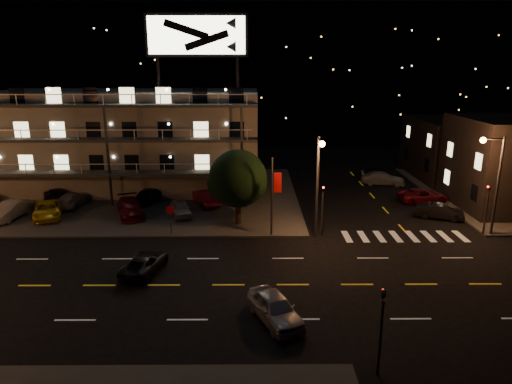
{
  "coord_description": "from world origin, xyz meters",
  "views": [
    {
      "loc": [
        3.52,
        -25.68,
        13.15
      ],
      "look_at": [
        3.77,
        8.0,
        3.76
      ],
      "focal_mm": 32.0,
      "sensor_mm": 36.0,
      "label": 1
    }
  ],
  "objects_px": {
    "lot_car_2": "(48,210)",
    "lot_car_7": "(73,199)",
    "lot_car_4": "(181,208)",
    "road_car_east": "(275,308)",
    "tree": "(237,180)",
    "side_car_0": "(440,211)",
    "road_car_west": "(145,263)"
  },
  "relations": [
    {
      "from": "lot_car_2",
      "to": "lot_car_7",
      "type": "distance_m",
      "value": 3.48
    },
    {
      "from": "lot_car_4",
      "to": "road_car_east",
      "type": "height_order",
      "value": "road_car_east"
    },
    {
      "from": "lot_car_2",
      "to": "lot_car_4",
      "type": "relative_size",
      "value": 1.27
    },
    {
      "from": "tree",
      "to": "lot_car_2",
      "type": "relative_size",
      "value": 1.29
    },
    {
      "from": "lot_car_2",
      "to": "road_car_east",
      "type": "relative_size",
      "value": 1.13
    },
    {
      "from": "tree",
      "to": "lot_car_7",
      "type": "bearing_deg",
      "value": 162.47
    },
    {
      "from": "lot_car_4",
      "to": "lot_car_7",
      "type": "relative_size",
      "value": 0.85
    },
    {
      "from": "side_car_0",
      "to": "road_car_east",
      "type": "height_order",
      "value": "road_car_east"
    },
    {
      "from": "lot_car_4",
      "to": "lot_car_7",
      "type": "distance_m",
      "value": 11.13
    },
    {
      "from": "lot_car_4",
      "to": "road_car_east",
      "type": "relative_size",
      "value": 0.89
    },
    {
      "from": "lot_car_4",
      "to": "tree",
      "type": "bearing_deg",
      "value": -39.35
    },
    {
      "from": "lot_car_2",
      "to": "road_car_east",
      "type": "height_order",
      "value": "lot_car_2"
    },
    {
      "from": "lot_car_7",
      "to": "side_car_0",
      "type": "relative_size",
      "value": 1.12
    },
    {
      "from": "lot_car_4",
      "to": "side_car_0",
      "type": "distance_m",
      "value": 23.02
    },
    {
      "from": "tree",
      "to": "road_car_west",
      "type": "height_order",
      "value": "tree"
    },
    {
      "from": "tree",
      "to": "lot_car_4",
      "type": "xyz_separation_m",
      "value": [
        -5.16,
        2.1,
        -3.11
      ]
    },
    {
      "from": "road_car_east",
      "to": "road_car_west",
      "type": "bearing_deg",
      "value": 120.93
    },
    {
      "from": "tree",
      "to": "road_car_west",
      "type": "distance_m",
      "value": 11.37
    },
    {
      "from": "tree",
      "to": "side_car_0",
      "type": "height_order",
      "value": "tree"
    },
    {
      "from": "tree",
      "to": "road_car_east",
      "type": "bearing_deg",
      "value": -80.81
    },
    {
      "from": "lot_car_4",
      "to": "lot_car_7",
      "type": "xyz_separation_m",
      "value": [
        -10.74,
        2.92,
        0.0
      ]
    },
    {
      "from": "road_car_west",
      "to": "lot_car_2",
      "type": "bearing_deg",
      "value": -33.59
    },
    {
      "from": "tree",
      "to": "lot_car_4",
      "type": "bearing_deg",
      "value": 157.82
    },
    {
      "from": "lot_car_7",
      "to": "road_car_east",
      "type": "height_order",
      "value": "road_car_east"
    },
    {
      "from": "lot_car_2",
      "to": "lot_car_7",
      "type": "xyz_separation_m",
      "value": [
        0.95,
        3.34,
        -0.02
      ]
    },
    {
      "from": "lot_car_4",
      "to": "road_car_east",
      "type": "bearing_deg",
      "value": -83.4
    },
    {
      "from": "side_car_0",
      "to": "road_car_east",
      "type": "distance_m",
      "value": 22.67
    },
    {
      "from": "road_car_east",
      "to": "road_car_west",
      "type": "height_order",
      "value": "road_car_east"
    },
    {
      "from": "lot_car_2",
      "to": "road_car_west",
      "type": "distance_m",
      "value": 15.48
    },
    {
      "from": "lot_car_7",
      "to": "road_car_east",
      "type": "bearing_deg",
      "value": 138.41
    },
    {
      "from": "side_car_0",
      "to": "road_car_east",
      "type": "xyz_separation_m",
      "value": [
        -15.4,
        -16.64,
        0.07
      ]
    },
    {
      "from": "side_car_0",
      "to": "road_car_west",
      "type": "height_order",
      "value": "side_car_0"
    }
  ]
}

